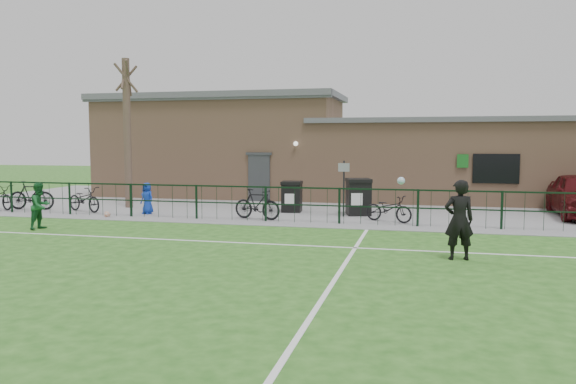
% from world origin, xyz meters
% --- Properties ---
extents(ground, '(90.00, 90.00, 0.00)m').
position_xyz_m(ground, '(0.00, 0.00, 0.00)').
color(ground, '#265A1A').
rests_on(ground, ground).
extents(paving_strip, '(34.00, 13.00, 0.02)m').
position_xyz_m(paving_strip, '(0.00, 13.50, 0.01)').
color(paving_strip, gray).
rests_on(paving_strip, ground).
extents(pitch_line_touch, '(28.00, 0.10, 0.01)m').
position_xyz_m(pitch_line_touch, '(0.00, 7.80, 0.00)').
color(pitch_line_touch, white).
rests_on(pitch_line_touch, ground).
extents(pitch_line_mid, '(28.00, 0.10, 0.01)m').
position_xyz_m(pitch_line_mid, '(0.00, 4.00, 0.00)').
color(pitch_line_mid, white).
rests_on(pitch_line_mid, ground).
extents(pitch_line_perp, '(0.10, 16.00, 0.01)m').
position_xyz_m(pitch_line_perp, '(2.00, 0.00, 0.00)').
color(pitch_line_perp, white).
rests_on(pitch_line_perp, ground).
extents(perimeter_fence, '(28.00, 0.10, 1.20)m').
position_xyz_m(perimeter_fence, '(0.00, 8.00, 0.60)').
color(perimeter_fence, black).
rests_on(perimeter_fence, ground).
extents(bare_tree, '(0.30, 0.30, 6.00)m').
position_xyz_m(bare_tree, '(-8.00, 10.50, 3.00)').
color(bare_tree, '#4E3A2F').
rests_on(bare_tree, ground).
extents(wheelie_bin_left, '(0.79, 0.87, 1.08)m').
position_xyz_m(wheelie_bin_left, '(-1.21, 10.65, 0.56)').
color(wheelie_bin_left, black).
rests_on(wheelie_bin_left, paving_strip).
extents(wheelie_bin_right, '(1.04, 1.12, 1.24)m').
position_xyz_m(wheelie_bin_right, '(1.35, 10.35, 0.64)').
color(wheelie_bin_right, black).
rests_on(wheelie_bin_right, paving_strip).
extents(sign_post, '(0.08, 0.08, 2.00)m').
position_xyz_m(sign_post, '(0.90, 9.75, 1.02)').
color(sign_post, black).
rests_on(sign_post, paving_strip).
extents(bicycle_b, '(1.93, 0.75, 1.13)m').
position_xyz_m(bicycle_b, '(-11.30, 8.86, 0.58)').
color(bicycle_b, black).
rests_on(bicycle_b, paving_strip).
extents(bicycle_c, '(1.93, 1.26, 0.96)m').
position_xyz_m(bicycle_c, '(-8.94, 8.82, 0.50)').
color(bicycle_c, black).
rests_on(bicycle_c, paving_strip).
extents(bicycle_d, '(1.82, 0.87, 1.05)m').
position_xyz_m(bicycle_d, '(-1.90, 8.34, 0.55)').
color(bicycle_d, black).
rests_on(bicycle_d, paving_strip).
extents(bicycle_e, '(1.78, 1.23, 0.89)m').
position_xyz_m(bicycle_e, '(2.54, 8.79, 0.46)').
color(bicycle_e, black).
rests_on(bicycle_e, paving_strip).
extents(spectator_child, '(0.66, 0.54, 1.16)m').
position_xyz_m(spectator_child, '(-6.29, 8.79, 0.60)').
color(spectator_child, '#1236B0').
rests_on(spectator_child, paving_strip).
extents(goalkeeper_kick, '(1.92, 3.61, 1.84)m').
position_xyz_m(goalkeeper_kick, '(4.43, 3.21, 0.93)').
color(goalkeeper_kick, black).
rests_on(goalkeeper_kick, ground).
extents(outfield_player, '(0.63, 0.76, 1.44)m').
position_xyz_m(outfield_player, '(-7.82, 4.83, 0.72)').
color(outfield_player, '#1A5D2B').
rests_on(outfield_player, ground).
extents(ball_ground, '(0.22, 0.22, 0.22)m').
position_xyz_m(ball_ground, '(-7.28, 7.69, 0.11)').
color(ball_ground, silver).
rests_on(ball_ground, ground).
extents(clubhouse, '(24.25, 5.40, 4.96)m').
position_xyz_m(clubhouse, '(-0.88, 16.50, 2.22)').
color(clubhouse, tan).
rests_on(clubhouse, ground).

